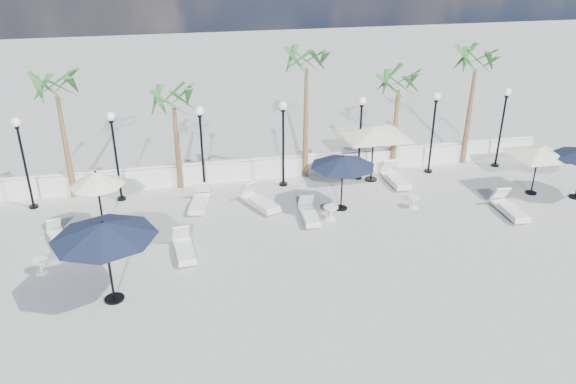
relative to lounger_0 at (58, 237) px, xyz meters
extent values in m
plane|color=#9B9B96|center=(9.08, -3.30, -0.21)|extent=(100.00, 100.00, 0.00)
cube|color=silver|center=(9.08, 4.20, 0.24)|extent=(26.00, 0.30, 0.90)
cube|color=silver|center=(9.08, 4.20, 0.76)|extent=(26.00, 0.12, 0.08)
cylinder|color=black|center=(-1.42, 3.20, -0.16)|extent=(0.36, 0.36, 0.10)
cylinder|color=black|center=(-1.42, 3.20, 1.54)|extent=(0.10, 0.10, 3.50)
cylinder|color=black|center=(-1.42, 3.20, 3.24)|extent=(0.18, 0.18, 0.10)
sphere|color=white|center=(-1.42, 3.20, 3.45)|extent=(0.36, 0.36, 0.36)
cylinder|color=black|center=(2.08, 3.20, -0.16)|extent=(0.36, 0.36, 0.10)
cylinder|color=black|center=(2.08, 3.20, 1.54)|extent=(0.10, 0.10, 3.50)
cylinder|color=black|center=(2.08, 3.20, 3.24)|extent=(0.18, 0.18, 0.10)
sphere|color=white|center=(2.08, 3.20, 3.45)|extent=(0.36, 0.36, 0.36)
cylinder|color=black|center=(5.58, 3.20, -0.16)|extent=(0.36, 0.36, 0.10)
cylinder|color=black|center=(5.58, 3.20, 1.54)|extent=(0.10, 0.10, 3.50)
cylinder|color=black|center=(5.58, 3.20, 3.24)|extent=(0.18, 0.18, 0.10)
sphere|color=white|center=(5.58, 3.20, 3.45)|extent=(0.36, 0.36, 0.36)
cylinder|color=black|center=(9.08, 3.20, -0.16)|extent=(0.36, 0.36, 0.10)
cylinder|color=black|center=(9.08, 3.20, 1.54)|extent=(0.10, 0.10, 3.50)
cylinder|color=black|center=(9.08, 3.20, 3.24)|extent=(0.18, 0.18, 0.10)
sphere|color=white|center=(9.08, 3.20, 3.45)|extent=(0.36, 0.36, 0.36)
cylinder|color=black|center=(12.58, 3.20, -0.16)|extent=(0.36, 0.36, 0.10)
cylinder|color=black|center=(12.58, 3.20, 1.54)|extent=(0.10, 0.10, 3.50)
cylinder|color=black|center=(12.58, 3.20, 3.24)|extent=(0.18, 0.18, 0.10)
sphere|color=white|center=(12.58, 3.20, 3.45)|extent=(0.36, 0.36, 0.36)
cylinder|color=black|center=(16.08, 3.20, -0.16)|extent=(0.36, 0.36, 0.10)
cylinder|color=black|center=(16.08, 3.20, 1.54)|extent=(0.10, 0.10, 3.50)
cylinder|color=black|center=(16.08, 3.20, 3.24)|extent=(0.18, 0.18, 0.10)
sphere|color=white|center=(16.08, 3.20, 3.45)|extent=(0.36, 0.36, 0.36)
cylinder|color=black|center=(19.58, 3.20, -0.16)|extent=(0.36, 0.36, 0.10)
cylinder|color=black|center=(19.58, 3.20, 1.54)|extent=(0.10, 0.10, 3.50)
cylinder|color=black|center=(19.58, 3.20, 3.24)|extent=(0.18, 0.18, 0.10)
sphere|color=white|center=(19.58, 3.20, 3.45)|extent=(0.36, 0.36, 0.36)
cone|color=brown|center=(0.08, 4.00, 1.99)|extent=(0.28, 0.28, 4.40)
cone|color=brown|center=(4.58, 4.00, 1.59)|extent=(0.28, 0.28, 3.60)
cone|color=brown|center=(10.28, 4.00, 2.29)|extent=(0.28, 0.28, 5.00)
cone|color=brown|center=(14.58, 4.00, 1.69)|extent=(0.28, 0.28, 3.80)
cone|color=brown|center=(18.28, 4.00, 2.09)|extent=(0.28, 0.28, 4.60)
cube|color=white|center=(0.01, -0.02, -0.08)|extent=(1.07, 1.73, 0.09)
cube|color=white|center=(0.08, -0.23, 0.02)|extent=(0.86, 1.22, 0.09)
cube|color=white|center=(-0.22, 0.61, 0.25)|extent=(0.62, 0.54, 0.51)
cube|color=white|center=(4.44, -1.91, -0.06)|extent=(0.78, 1.93, 0.10)
cube|color=white|center=(4.46, -2.17, 0.05)|extent=(0.69, 1.32, 0.10)
cube|color=white|center=(4.38, -1.15, 0.32)|extent=(0.62, 0.49, 0.59)
cube|color=white|center=(5.25, 1.78, -0.06)|extent=(1.07, 2.02, 0.10)
cube|color=white|center=(5.19, 1.52, 0.06)|extent=(0.89, 1.40, 0.10)
cube|color=white|center=(5.43, 2.53, 0.33)|extent=(0.69, 0.58, 0.60)
cube|color=white|center=(9.38, -0.28, -0.06)|extent=(0.71, 1.85, 0.10)
cube|color=white|center=(9.37, -0.53, 0.04)|extent=(0.64, 1.26, 0.10)
cube|color=white|center=(9.42, 0.46, 0.30)|extent=(0.59, 0.46, 0.57)
cube|color=white|center=(7.69, 1.25, -0.04)|extent=(1.45, 2.16, 0.11)
cube|color=white|center=(7.80, 0.99, 0.08)|extent=(1.14, 1.53, 0.11)
cube|color=white|center=(7.35, 2.01, 0.37)|extent=(0.78, 0.70, 0.64)
cube|color=white|center=(14.02, 2.28, -0.04)|extent=(0.73, 2.07, 0.11)
cube|color=white|center=(14.03, 2.01, 0.08)|extent=(0.67, 1.40, 0.11)
cube|color=white|center=(14.01, 3.12, 0.37)|extent=(0.65, 0.50, 0.64)
cube|color=white|center=(17.33, -1.56, -0.05)|extent=(0.75, 2.04, 0.11)
cube|color=white|center=(17.32, -1.83, 0.07)|extent=(0.69, 1.39, 0.11)
cube|color=white|center=(17.37, -0.74, 0.35)|extent=(0.65, 0.50, 0.63)
cylinder|color=white|center=(-0.25, -2.04, -0.20)|extent=(0.40, 0.40, 0.03)
cylinder|color=white|center=(-0.25, -2.04, 0.03)|extent=(0.06, 0.06, 0.48)
cylinder|color=white|center=(-0.25, -2.04, 0.28)|extent=(0.52, 0.52, 0.03)
cylinder|color=white|center=(10.20, -0.45, -0.19)|extent=(0.44, 0.44, 0.03)
cylinder|color=white|center=(10.20, -0.45, 0.05)|extent=(0.07, 0.07, 0.53)
cylinder|color=white|center=(10.20, -0.45, 0.33)|extent=(0.58, 0.58, 0.03)
cylinder|color=white|center=(13.81, -0.18, -0.20)|extent=(0.38, 0.38, 0.03)
cylinder|color=white|center=(13.81, -0.18, 0.02)|extent=(0.06, 0.06, 0.45)
cylinder|color=white|center=(13.81, -0.18, 0.25)|extent=(0.49, 0.49, 0.03)
cylinder|color=black|center=(2.19, -4.13, -0.18)|extent=(0.60, 0.60, 0.06)
cylinder|color=black|center=(2.19, -4.13, 1.11)|extent=(0.08, 0.08, 2.63)
cone|color=black|center=(2.19, -4.13, 2.23)|extent=(3.12, 3.12, 0.48)
sphere|color=black|center=(2.19, -4.13, 2.50)|extent=(0.09, 0.09, 0.09)
cylinder|color=black|center=(10.88, 0.38, -0.18)|extent=(0.53, 0.53, 0.06)
cylinder|color=black|center=(10.88, 0.38, 0.92)|extent=(0.07, 0.07, 2.26)
cone|color=black|center=(10.88, 0.38, 1.88)|extent=(2.64, 2.64, 0.42)
sphere|color=black|center=(10.88, 0.38, 2.11)|extent=(0.08, 0.08, 0.08)
cylinder|color=black|center=(20.98, -0.76, -0.18)|extent=(0.52, 0.52, 0.06)
cylinder|color=black|center=(13.10, 2.90, -0.18)|extent=(0.57, 0.57, 0.07)
cylinder|color=black|center=(13.10, 2.90, 1.04)|extent=(0.08, 0.08, 2.50)
pyramid|color=beige|center=(13.10, 2.90, 2.32)|extent=(5.54, 5.54, 0.38)
cylinder|color=black|center=(19.39, 0.02, -0.18)|extent=(0.47, 0.47, 0.05)
cylinder|color=black|center=(19.39, 0.02, 0.82)|extent=(0.06, 0.06, 2.05)
pyramid|color=beige|center=(19.39, 0.02, 1.87)|extent=(4.46, 4.46, 0.32)
cylinder|color=black|center=(1.55, 0.50, -0.18)|extent=(0.63, 0.63, 0.07)
cylinder|color=black|center=(1.55, 0.50, 0.97)|extent=(0.08, 0.08, 2.36)
cone|color=beige|center=(1.55, 0.50, 1.94)|extent=(2.02, 2.02, 0.51)
sphere|color=black|center=(1.55, 0.50, 2.23)|extent=(0.09, 0.09, 0.09)
camera|label=1|loc=(4.32, -19.24, 10.05)|focal=35.00mm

